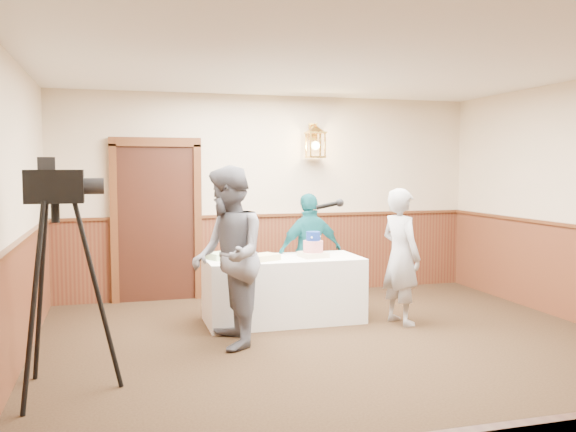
# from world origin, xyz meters

# --- Properties ---
(ground) EXTENTS (7.00, 7.00, 0.00)m
(ground) POSITION_xyz_m (0.00, 0.00, 0.00)
(ground) COLOR black
(ground) RESTS_ON ground
(room_shell) EXTENTS (6.02, 7.02, 2.81)m
(room_shell) POSITION_xyz_m (-0.05, 0.45, 1.52)
(room_shell) COLOR beige
(room_shell) RESTS_ON ground
(display_table) EXTENTS (1.80, 0.80, 0.75)m
(display_table) POSITION_xyz_m (-0.26, 1.90, 0.38)
(display_table) COLOR white
(display_table) RESTS_ON ground
(tiered_cake) EXTENTS (0.33, 0.33, 0.30)m
(tiered_cake) POSITION_xyz_m (0.08, 1.85, 0.87)
(tiered_cake) COLOR beige
(tiered_cake) RESTS_ON display_table
(sheet_cake_yellow) EXTENTS (0.40, 0.36, 0.07)m
(sheet_cake_yellow) POSITION_xyz_m (-0.53, 1.77, 0.78)
(sheet_cake_yellow) COLOR #F1E390
(sheet_cake_yellow) RESTS_ON display_table
(sheet_cake_green) EXTENTS (0.39, 0.36, 0.07)m
(sheet_cake_green) POSITION_xyz_m (-0.96, 2.00, 0.79)
(sheet_cake_green) COLOR #ADF0A9
(sheet_cake_green) RESTS_ON display_table
(interviewer) EXTENTS (1.51, 0.90, 1.82)m
(interviewer) POSITION_xyz_m (-1.06, 1.08, 0.91)
(interviewer) COLOR slate
(interviewer) RESTS_ON ground
(baker) EXTENTS (0.51, 0.65, 1.56)m
(baker) POSITION_xyz_m (1.00, 1.43, 0.78)
(baker) COLOR #A1A1A6
(baker) RESTS_ON ground
(assistant_p) EXTENTS (0.91, 0.50, 1.48)m
(assistant_p) POSITION_xyz_m (0.20, 2.30, 0.74)
(assistant_p) COLOR #11575E
(assistant_p) RESTS_ON ground
(tv_camera_rig) EXTENTS (0.69, 0.65, 1.78)m
(tv_camera_rig) POSITION_xyz_m (-2.58, 0.19, 0.80)
(tv_camera_rig) COLOR black
(tv_camera_rig) RESTS_ON ground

